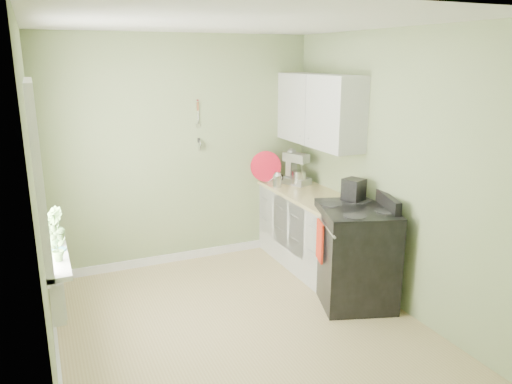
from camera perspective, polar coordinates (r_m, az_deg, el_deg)
name	(u,v)px	position (r m, az deg, el deg)	size (l,w,h in m)	color
floor	(241,329)	(4.81, -1.73, -15.33)	(3.20, 3.60, 0.02)	tan
ceiling	(238,21)	(4.16, -2.04, 18.99)	(3.20, 3.60, 0.02)	white
wall_back	(182,152)	(5.97, -8.44, 4.54)	(3.20, 0.02, 2.70)	gray
wall_left	(37,210)	(4.00, -23.79, -1.85)	(0.02, 3.60, 2.70)	gray
wall_right	(391,171)	(5.10, 15.17, 2.37)	(0.02, 3.60, 2.70)	gray
base_cabinets	(310,231)	(5.97, 6.21, -4.49)	(0.60, 1.60, 0.87)	silver
countertop	(311,195)	(5.83, 6.25, -0.29)	(0.64, 1.60, 0.04)	tan
upper_cabinets	(319,110)	(5.80, 7.20, 9.28)	(0.35, 1.40, 0.80)	silver
window	(37,174)	(4.24, -23.77, 1.87)	(0.06, 1.14, 1.44)	white
window_sill	(56,253)	(4.43, -21.91, -6.50)	(0.18, 1.14, 0.04)	white
radiator	(56,293)	(4.51, -21.85, -10.67)	(0.12, 0.50, 0.35)	white
wall_utensils	(199,133)	(5.96, -6.58, 6.68)	(0.02, 0.14, 0.58)	tan
stove	(355,254)	(5.19, 11.29, -6.97)	(0.94, 0.99, 1.12)	black
stand_mixer	(296,170)	(6.18, 4.57, 2.58)	(0.32, 0.39, 0.43)	#B2B2B7
kettle	(277,180)	(6.02, 2.42, 1.42)	(0.18, 0.11, 0.19)	silver
coffee_maker	(353,194)	(5.27, 11.05, -0.25)	(0.23, 0.24, 0.31)	black
red_tray	(266,166)	(6.29, 1.13, 2.95)	(0.39, 0.39, 0.02)	#AA1124
jar	(334,207)	(5.17, 8.90, -1.70)	(0.07, 0.07, 0.07)	#BEB198
plant_a	(56,244)	(4.15, -21.84, -5.51)	(0.15, 0.10, 0.29)	#496D35
plant_b	(54,227)	(4.50, -22.10, -3.69)	(0.18, 0.15, 0.32)	#496D35
plant_c	(54,227)	(4.52, -22.10, -3.67)	(0.18, 0.18, 0.31)	#496D35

